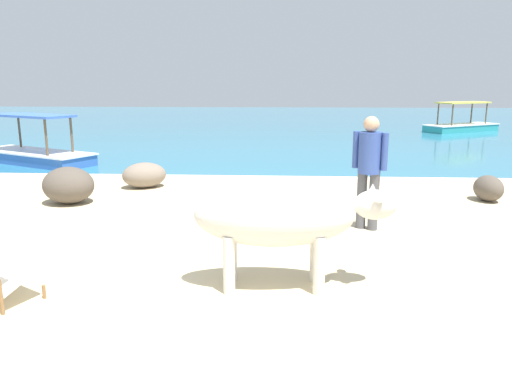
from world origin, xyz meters
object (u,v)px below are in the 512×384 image
Objects in this scene: person_standing at (369,164)px; boat_blue at (34,153)px; cow at (280,216)px; boat_teal at (461,125)px.

boat_blue is (-7.89, 5.70, -0.70)m from person_standing.
cow is 1.27× the size of person_standing.
person_standing is 16.72m from boat_teal.
cow is at bearing -0.99° from person_standing.
boat_blue is (-14.55, -9.62, 0.00)m from boat_teal.
boat_teal is (7.90, 17.46, -0.51)m from cow.
person_standing reaches higher than cow.
cow is 2.48m from person_standing.
person_standing is at bearing 170.78° from boat_blue.
cow is 19.17m from boat_teal.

